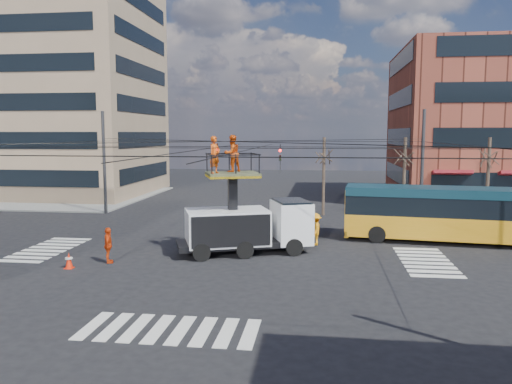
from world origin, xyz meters
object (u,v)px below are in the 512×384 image
at_px(utility_truck, 247,215).
at_px(traffic_cone, 69,260).
at_px(city_bus, 455,213).
at_px(worker_ground, 108,245).
at_px(flagger, 315,229).

relative_size(utility_truck, traffic_cone, 9.65).
relative_size(city_bus, worker_ground, 7.17).
height_order(city_bus, traffic_cone, city_bus).
height_order(city_bus, flagger, city_bus).
height_order(traffic_cone, worker_ground, worker_ground).
bearing_deg(worker_ground, city_bus, -92.16).
xyz_separation_m(city_bus, worker_ground, (-17.93, -6.91, -0.85)).
height_order(utility_truck, flagger, utility_truck).
bearing_deg(city_bus, traffic_cone, -150.26).
bearing_deg(traffic_cone, worker_ground, 39.80).
height_order(utility_truck, traffic_cone, utility_truck).
distance_m(utility_truck, city_bus, 12.16).
xyz_separation_m(utility_truck, worker_ground, (-6.44, -2.94, -1.17)).
bearing_deg(city_bus, flagger, -161.32).
distance_m(city_bus, traffic_cone, 21.03).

